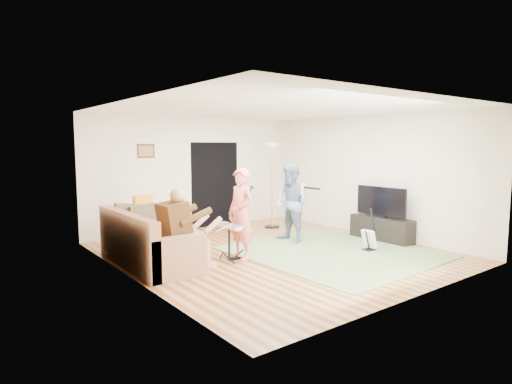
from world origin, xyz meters
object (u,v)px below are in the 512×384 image
Objects in this scene: television at (381,201)px; sofa at (144,247)px; drum_kit at (229,244)px; tv_cabinet at (382,229)px; guitarist at (291,203)px; torchiere_lamp at (272,170)px; guitar_spare at (369,239)px; singer at (241,214)px; dining_chair at (149,230)px.

sofa is at bearing 165.00° from television.
drum_kit is 3.56m from tv_cabinet.
torchiere_lamp is (0.72, 1.50, 0.60)m from guitarist.
sofa is 4.95m from television.
sofa is 3.45× the size of drum_kit.
guitar_spare reaches higher than drum_kit.
dining_chair is at bearing -151.73° from singer.
guitarist reaches higher than singer.
dining_chair reaches higher than guitar_spare.
sofa is at bearing -161.86° from torchiere_lamp.
television is (3.45, -0.62, 0.56)m from drum_kit.
singer reaches higher than sofa.
torchiere_lamp is 1.74× the size of television.
guitarist is (3.13, -0.24, 0.52)m from sofa.
drum_kit is 0.57m from singer.
drum_kit is at bearing -79.00° from guitarist.
television is (0.90, -2.53, -0.58)m from torchiere_lamp.
dining_chair is at bearing 152.17° from tv_cabinet.
singer is 2.59m from guitar_spare.
singer is 0.78× the size of torchiere_lamp.
torchiere_lamp is (2.55, 1.91, 1.14)m from drum_kit.
drum_kit is at bearing -100.39° from singer.
television is (4.75, -1.27, 0.54)m from sofa.
tv_cabinet is (3.27, -0.59, -0.56)m from singer.
tv_cabinet is (4.80, -1.27, -0.06)m from sofa.
tv_cabinet is at bearing 23.93° from guitar_spare.
guitarist reaches higher than tv_cabinet.
torchiere_lamp is at bearing 152.66° from guitarist.
dining_chair reaches higher than drum_kit.
guitar_spare is (2.54, -1.05, -0.05)m from drum_kit.
drum_kit is at bearing 157.64° from guitar_spare.
drum_kit is (1.30, -0.65, -0.02)m from sofa.
guitar_spare is (3.85, -1.70, -0.07)m from sofa.
singer is 1.16× the size of tv_cabinet.
singer is 1.66m from guitarist.
torchiere_lamp is (2.32, 1.94, 0.61)m from singer.
dining_chair is (-0.78, 1.64, 0.09)m from drum_kit.
drum_kit is 1.82m from dining_chair.
tv_cabinet is at bearing -10.09° from drum_kit.
torchiere_lamp is 3.50m from dining_chair.
singer is at bearing 169.72° from tv_cabinet.
television is at bearing -15.00° from sofa.
guitarist is 0.80× the size of torchiere_lamp.
television is (4.23, -2.26, 0.47)m from dining_chair.
guitarist is 1.18× the size of tv_cabinet.
guitarist reaches higher than dining_chair.
dining_chair is (-3.33, -0.27, -1.05)m from torchiere_lamp.
drum_kit is at bearing -143.14° from torchiere_lamp.
sofa is 4.97m from tv_cabinet.
guitarist is 1.57× the size of dining_chair.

